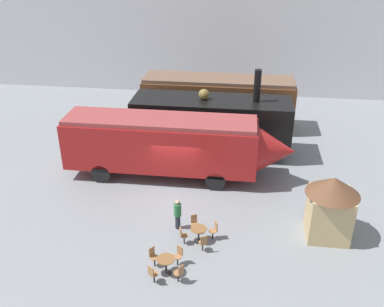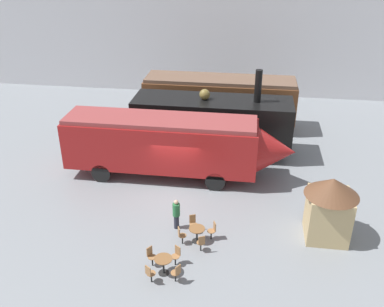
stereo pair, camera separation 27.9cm
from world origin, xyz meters
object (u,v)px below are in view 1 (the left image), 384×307
Objects in this scene: cafe_chair_0 at (194,222)px; streamlined_locomotive at (176,143)px; visitor_person at (178,213)px; cafe_table_mid at (166,263)px; passenger_coach_wooden at (218,97)px; ticket_kiosk at (331,204)px; steam_locomotive at (211,120)px; cafe_table_near at (199,232)px.

streamlined_locomotive is at bearing 176.30° from cafe_chair_0.
cafe_table_mid is at bearing -89.83° from visitor_person.
passenger_coach_wooden is 13.20m from ticket_kiosk.
streamlined_locomotive reaches higher than visitor_person.
cafe_chair_0 is 0.86m from visitor_person.
cafe_table_mid is 3.04m from visitor_person.
visitor_person is (-0.81, -8.09, -1.29)m from steam_locomotive.
passenger_coach_wooden is 7.67m from streamlined_locomotive.
steam_locomotive is at bearing -91.35° from passenger_coach_wooden.
ticket_kiosk is (5.92, -7.75, -0.44)m from steam_locomotive.
ticket_kiosk is at bearing -52.63° from steam_locomotive.
visitor_person reaches higher than cafe_chair_0.
cafe_chair_0 reaches higher than cafe_table_mid.
passenger_coach_wooden is 4.09m from steam_locomotive.
streamlined_locomotive is 14.31× the size of cafe_chair_0.
cafe_chair_0 is at bearing -90.13° from steam_locomotive.
steam_locomotive is 8.23m from visitor_person.
cafe_table_mid is (0.84, -7.74, -1.50)m from streamlined_locomotive.
steam_locomotive is at bearing 91.63° from cafe_table_near.
passenger_coach_wooden reaches higher than cafe_table_mid.
ticket_kiosk reaches higher than cafe_table_mid.
cafe_chair_0 reaches higher than cafe_table_near.
cafe_table_near is 5.90m from ticket_kiosk.
ticket_kiosk is (5.66, 1.18, 1.16)m from cafe_table_near.
streamlined_locomotive is 8.18× the size of visitor_person.
cafe_table_mid is at bearing -153.32° from ticket_kiosk.
streamlined_locomotive is 4.15× the size of ticket_kiosk.
ticket_kiosk is (7.55, -4.37, -0.38)m from streamlined_locomotive.
cafe_table_mid is at bearing -115.71° from cafe_table_near.
passenger_coach_wooden is 13.13m from cafe_table_near.
cafe_chair_0 is (-0.12, -12.35, -1.62)m from passenger_coach_wooden.
visitor_person is (0.83, -4.71, -1.24)m from streamlined_locomotive.
steam_locomotive reaches higher than visitor_person.
steam_locomotive is 13.34× the size of cafe_table_near.
passenger_coach_wooden is 14.47× the size of cafe_table_near.
cafe_chair_0 is at bearing -175.10° from ticket_kiosk.
cafe_chair_0 is at bearing 74.76° from cafe_table_mid.
cafe_chair_0 is 0.57× the size of visitor_person.
streamlined_locomotive is 8.73m from ticket_kiosk.
cafe_table_near is 1.39m from visitor_person.
passenger_coach_wooden is 13.72× the size of cafe_table_mid.
passenger_coach_wooden is 0.83× the size of streamlined_locomotive.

